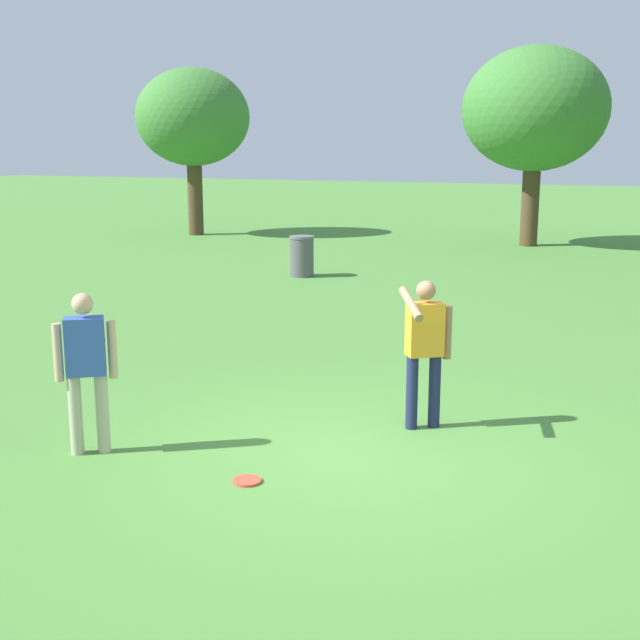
{
  "coord_description": "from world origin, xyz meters",
  "views": [
    {
      "loc": [
        2.82,
        -7.32,
        3.05
      ],
      "look_at": [
        -1.0,
        1.53,
        1.0
      ],
      "focal_mm": 46.27,
      "sensor_mm": 36.0,
      "label": 1
    }
  ],
  "objects_px": {
    "tree_tall_left": "(193,118)",
    "trash_can_further_along": "(302,256)",
    "frisbee": "(247,481)",
    "person_thrower": "(425,343)",
    "tree_broad_center": "(535,110)",
    "person_catcher": "(86,363)"
  },
  "relations": [
    {
      "from": "frisbee",
      "to": "person_catcher",
      "type": "bearing_deg",
      "value": 178.88
    },
    {
      "from": "person_catcher",
      "to": "frisbee",
      "type": "height_order",
      "value": "person_catcher"
    },
    {
      "from": "person_catcher",
      "to": "frisbee",
      "type": "distance_m",
      "value": 2.03
    },
    {
      "from": "frisbee",
      "to": "tree_tall_left",
      "type": "distance_m",
      "value": 22.15
    },
    {
      "from": "person_catcher",
      "to": "tree_broad_center",
      "type": "distance_m",
      "value": 19.86
    },
    {
      "from": "trash_can_further_along",
      "to": "tree_broad_center",
      "type": "distance_m",
      "value": 9.86
    },
    {
      "from": "person_catcher",
      "to": "trash_can_further_along",
      "type": "height_order",
      "value": "person_catcher"
    },
    {
      "from": "frisbee",
      "to": "tree_broad_center",
      "type": "bearing_deg",
      "value": 92.06
    },
    {
      "from": "frisbee",
      "to": "person_thrower",
      "type": "bearing_deg",
      "value": 62.91
    },
    {
      "from": "tree_tall_left",
      "to": "frisbee",
      "type": "bearing_deg",
      "value": -57.1
    },
    {
      "from": "trash_can_further_along",
      "to": "frisbee",
      "type": "bearing_deg",
      "value": -67.82
    },
    {
      "from": "person_thrower",
      "to": "person_catcher",
      "type": "xyz_separation_m",
      "value": [
        -2.87,
        -2.05,
        -0.02
      ]
    },
    {
      "from": "person_catcher",
      "to": "tree_broad_center",
      "type": "height_order",
      "value": "tree_broad_center"
    },
    {
      "from": "trash_can_further_along",
      "to": "tree_tall_left",
      "type": "relative_size",
      "value": 0.17
    },
    {
      "from": "person_thrower",
      "to": "tree_broad_center",
      "type": "xyz_separation_m",
      "value": [
        -1.77,
        17.53,
        3.12
      ]
    },
    {
      "from": "trash_can_further_along",
      "to": "tree_tall_left",
      "type": "xyz_separation_m",
      "value": [
        -7.24,
        7.01,
        3.45
      ]
    },
    {
      "from": "person_catcher",
      "to": "frisbee",
      "type": "xyz_separation_m",
      "value": [
        1.8,
        -0.04,
        -0.93
      ]
    },
    {
      "from": "person_catcher",
      "to": "trash_can_further_along",
      "type": "distance_m",
      "value": 11.61
    },
    {
      "from": "tree_tall_left",
      "to": "trash_can_further_along",
      "type": "bearing_deg",
      "value": -44.08
    },
    {
      "from": "frisbee",
      "to": "tree_tall_left",
      "type": "height_order",
      "value": "tree_tall_left"
    },
    {
      "from": "person_thrower",
      "to": "tree_tall_left",
      "type": "distance_m",
      "value": 20.94
    },
    {
      "from": "tree_broad_center",
      "to": "tree_tall_left",
      "type": "bearing_deg",
      "value": -173.3
    }
  ]
}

